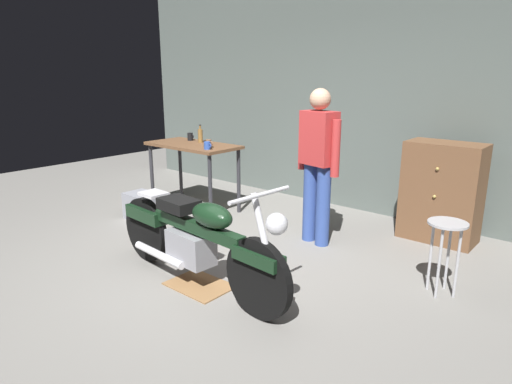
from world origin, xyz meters
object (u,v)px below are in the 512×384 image
motorcycle (195,237)px  person_standing (318,160)px  wooden_dresser (442,192)px  shop_stool (446,238)px  mug_black_matte (190,137)px  mug_brown_stoneware (209,144)px  mug_blue_enamel (207,146)px  bottle (200,135)px  storage_bin (143,206)px

motorcycle → person_standing: bearing=85.6°
person_standing → wooden_dresser: size_ratio=1.52×
shop_stool → mug_black_matte: mug_black_matte is taller
person_standing → mug_brown_stoneware: bearing=14.8°
mug_blue_enamel → person_standing: bearing=7.0°
mug_black_matte → bottle: 0.24m
storage_bin → bottle: bottle is taller
storage_bin → mug_black_matte: size_ratio=3.91×
person_standing → mug_brown_stoneware: size_ratio=15.77×
person_standing → mug_black_matte: 2.23m
shop_stool → storage_bin: size_ratio=1.45×
motorcycle → mug_black_matte: mug_black_matte is taller
mug_blue_enamel → mug_black_matte: mug_black_matte is taller
shop_stool → storage_bin: 3.63m
wooden_dresser → mug_blue_enamel: 2.78m
shop_stool → mug_black_matte: (-3.68, 0.48, 0.46)m
wooden_dresser → mug_blue_enamel: size_ratio=9.46×
mug_blue_enamel → bottle: (-0.49, 0.33, 0.05)m
wooden_dresser → mug_brown_stoneware: size_ratio=10.39×
shop_stool → wooden_dresser: bearing=110.0°
wooden_dresser → storage_bin: wooden_dresser is taller
motorcycle → mug_blue_enamel: bearing=136.8°
person_standing → mug_blue_enamel: bearing=18.7°
motorcycle → person_standing: size_ratio=1.31×
person_standing → wooden_dresser: (1.00, 0.96, -0.38)m
motorcycle → storage_bin: (-1.89, 0.80, -0.28)m
mug_black_matte → bottle: bottle is taller
mug_brown_stoneware → bottle: 0.48m
shop_stool → bottle: size_ratio=2.66×
wooden_dresser → bottle: bottle is taller
mug_brown_stoneware → bottle: size_ratio=0.44×
wooden_dresser → storage_bin: size_ratio=2.50×
motorcycle → wooden_dresser: bearing=68.0°
mug_brown_stoneware → motorcycle: bearing=-47.6°
person_standing → mug_blue_enamel: 1.51m
wooden_dresser → mug_black_matte: bearing=-166.2°
person_standing → shop_stool: (1.46, -0.31, -0.43)m
person_standing → bottle: (-1.98, 0.15, 0.07)m
motorcycle → mug_brown_stoneware: 2.05m
person_standing → mug_black_matte: (-2.22, 0.17, 0.03)m
person_standing → mug_blue_enamel: (-1.50, -0.19, 0.02)m
mug_black_matte → motorcycle: bearing=-41.0°
storage_bin → mug_blue_enamel: size_ratio=3.78×
wooden_dresser → mug_blue_enamel: wooden_dresser is taller
motorcycle → wooden_dresser: 2.81m
mug_blue_enamel → mug_brown_stoneware: 0.12m
person_standing → mug_black_matte: bearing=7.2°
motorcycle → bottle: bearing=139.9°
person_standing → wooden_dresser: 1.44m
mug_brown_stoneware → mug_black_matte: 0.70m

